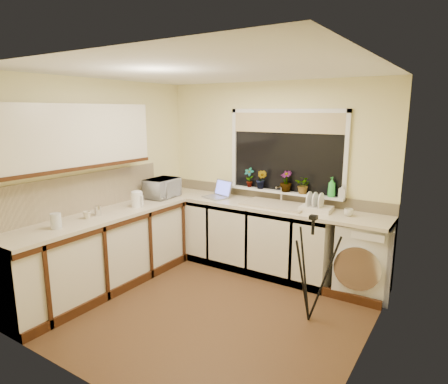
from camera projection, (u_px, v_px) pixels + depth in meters
floor at (208, 306)px, 4.20m from camera, size 3.20×3.20×0.00m
ceiling at (206, 71)px, 3.70m from camera, size 3.20×3.20×0.00m
wall_back at (272, 176)px, 5.18m from camera, size 3.20×0.00×3.20m
wall_front at (84, 235)px, 2.72m from camera, size 3.20×0.00×3.20m
wall_left at (102, 181)px, 4.80m from camera, size 0.00×3.00×3.00m
wall_right at (370, 219)px, 3.10m from camera, size 0.00×3.00×3.00m
base_cabinet_back at (239, 234)px, 5.27m from camera, size 2.55×0.60×0.86m
base_cabinet_left at (103, 253)px, 4.56m from camera, size 0.54×2.40×0.86m
worktop_back at (261, 205)px, 5.01m from camera, size 3.20×0.60×0.04m
worktop_left at (101, 217)px, 4.47m from camera, size 0.60×2.40×0.04m
upper_cabinet at (76, 136)px, 4.23m from camera, size 0.28×1.90×0.70m
splashback_left at (83, 193)px, 4.57m from camera, size 0.02×2.40×0.45m
splashback_back at (271, 194)px, 5.23m from camera, size 3.20×0.02×0.14m
window_glass at (286, 152)px, 5.00m from camera, size 1.50×0.02×1.00m
window_blind at (286, 123)px, 4.90m from camera, size 1.50×0.02×0.25m
windowsill at (283, 192)px, 5.06m from camera, size 1.60×0.14×0.03m
sink at (275, 205)px, 4.90m from camera, size 0.82×0.46×0.03m
faucet at (282, 194)px, 5.02m from camera, size 0.03×0.03×0.24m
washing_machine at (364, 258)px, 4.43m from camera, size 0.67×0.65×0.85m
laptop at (219, 193)px, 5.35m from camera, size 0.39×0.38×0.23m
kettle at (137, 200)px, 4.81m from camera, size 0.14×0.14×0.19m
dish_rack at (316, 209)px, 4.63m from camera, size 0.38×0.30×0.05m
tripod at (311, 269)px, 3.82m from camera, size 0.67×0.67×1.10m
glass_jug at (56, 221)px, 3.94m from camera, size 0.11×0.11×0.16m
steel_jar at (98, 211)px, 4.43m from camera, size 0.08×0.08×0.12m
microwave at (162, 188)px, 5.34m from camera, size 0.35×0.49×0.26m
plant_a at (249, 177)px, 5.29m from camera, size 0.14×0.10×0.26m
plant_b at (261, 179)px, 5.16m from camera, size 0.14×0.12×0.26m
plant_c at (286, 181)px, 4.98m from camera, size 0.18×0.18×0.27m
plant_d at (304, 185)px, 4.86m from camera, size 0.22×0.19×0.22m
soap_bottle_green at (332, 187)px, 4.68m from camera, size 0.10×0.10×0.24m
soap_bottle_clear at (342, 191)px, 4.62m from camera, size 0.09×0.09×0.17m
cup_back at (349, 212)px, 4.41m from camera, size 0.14×0.14×0.08m
cup_left at (87, 215)px, 4.30m from camera, size 0.11×0.11×0.08m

